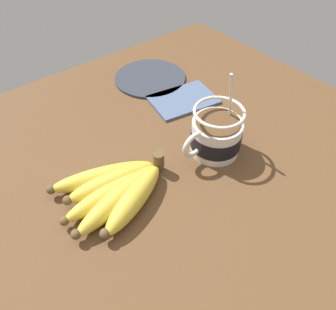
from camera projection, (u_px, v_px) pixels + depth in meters
The scene contains 5 objects.
table at pixel (184, 180), 60.11cm from camera, with size 92.47×92.47×3.41cm.
coffee_mug at pixel (216, 135), 60.64cm from camera, with size 12.94×9.50×16.11cm.
banana_bunch at pixel (116, 189), 54.26cm from camera, with size 20.40×16.22×4.11cm.
napkin at pixel (183, 100), 74.50cm from camera, with size 16.00×12.59×0.60cm.
small_plate at pixel (150, 78), 81.01cm from camera, with size 17.42×17.42×0.60cm.
Camera 1 is at (26.91, 28.54, 47.59)cm, focal length 35.00 mm.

